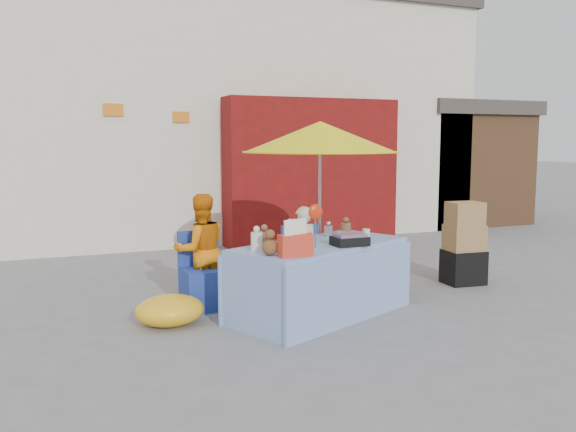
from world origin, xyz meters
name	(u,v)px	position (x,y,z in m)	size (l,w,h in m)	color
ground	(289,317)	(0.00, 0.00, 0.00)	(80.00, 80.00, 0.00)	slate
backdrop	(177,82)	(0.52, 7.52, 3.10)	(14.00, 8.00, 7.80)	silver
market_table	(320,278)	(0.33, -0.05, 0.40)	(2.24, 1.69, 1.23)	#869CD7
chair_left	(204,286)	(-0.73, 0.69, 0.26)	(0.50, 0.49, 0.85)	#21389B
chair_right	(307,276)	(0.52, 0.69, 0.26)	(0.50, 0.49, 0.85)	#21389B
vendor_orange	(201,250)	(-0.73, 0.82, 0.64)	(0.62, 0.48, 1.27)	orange
vendor_beige	(302,251)	(0.52, 0.82, 0.54)	(0.39, 0.26, 1.08)	beige
umbrella	(320,138)	(0.82, 0.97, 1.89)	(1.90, 1.90, 2.09)	gray
box_stack	(464,246)	(2.68, 0.53, 0.50)	(0.52, 0.44, 1.07)	black
tarp_bundle	(170,310)	(-1.22, 0.19, 0.16)	(0.70, 0.56, 0.31)	#F0AE19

